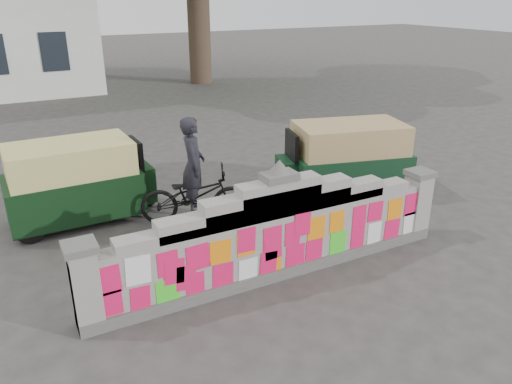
{
  "coord_description": "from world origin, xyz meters",
  "views": [
    {
      "loc": [
        -3.7,
        -6.18,
        4.39
      ],
      "look_at": [
        0.13,
        1.0,
        1.1
      ],
      "focal_mm": 35.0,
      "sensor_mm": 36.0,
      "label": 1
    }
  ],
  "objects_px": {
    "cyclist_bike": "(195,196)",
    "rickshaw_left": "(77,181)",
    "pedestrian": "(303,160)",
    "rickshaw_right": "(345,159)",
    "cyclist_rider": "(194,177)"
  },
  "relations": [
    {
      "from": "cyclist_bike",
      "to": "rickshaw_right",
      "type": "distance_m",
      "value": 3.56
    },
    {
      "from": "pedestrian",
      "to": "rickshaw_right",
      "type": "height_order",
      "value": "rickshaw_right"
    },
    {
      "from": "pedestrian",
      "to": "rickshaw_right",
      "type": "relative_size",
      "value": 0.53
    },
    {
      "from": "pedestrian",
      "to": "cyclist_rider",
      "type": "bearing_deg",
      "value": -82.84
    },
    {
      "from": "pedestrian",
      "to": "rickshaw_left",
      "type": "xyz_separation_m",
      "value": [
        -4.76,
        0.96,
        0.03
      ]
    },
    {
      "from": "pedestrian",
      "to": "rickshaw_left",
      "type": "height_order",
      "value": "pedestrian"
    },
    {
      "from": "cyclist_bike",
      "to": "rickshaw_left",
      "type": "distance_m",
      "value": 2.38
    },
    {
      "from": "pedestrian",
      "to": "cyclist_bike",
      "type": "bearing_deg",
      "value": -82.84
    },
    {
      "from": "pedestrian",
      "to": "rickshaw_left",
      "type": "relative_size",
      "value": 0.55
    },
    {
      "from": "cyclist_bike",
      "to": "pedestrian",
      "type": "height_order",
      "value": "pedestrian"
    },
    {
      "from": "cyclist_bike",
      "to": "rickshaw_right",
      "type": "relative_size",
      "value": 0.69
    },
    {
      "from": "cyclist_bike",
      "to": "rickshaw_left",
      "type": "relative_size",
      "value": 0.72
    },
    {
      "from": "rickshaw_right",
      "to": "cyclist_rider",
      "type": "bearing_deg",
      "value": 10.54
    },
    {
      "from": "rickshaw_left",
      "to": "rickshaw_right",
      "type": "bearing_deg",
      "value": -15.9
    },
    {
      "from": "cyclist_bike",
      "to": "pedestrian",
      "type": "xyz_separation_m",
      "value": [
        2.72,
        0.22,
        0.26
      ]
    }
  ]
}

